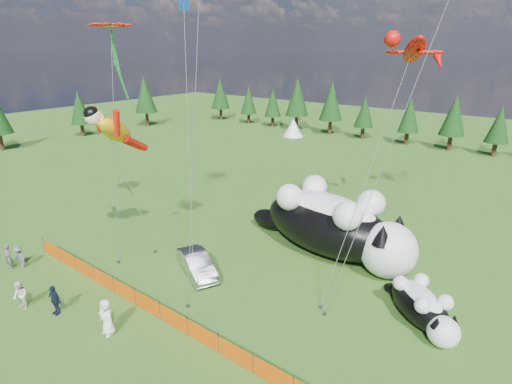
{
  "coord_description": "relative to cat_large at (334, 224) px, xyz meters",
  "views": [
    {
      "loc": [
        15.23,
        -13.68,
        13.14
      ],
      "look_at": [
        1.84,
        4.0,
        5.17
      ],
      "focal_mm": 28.0,
      "sensor_mm": 36.0,
      "label": 1
    }
  ],
  "objects": [
    {
      "name": "car",
      "position": [
        -5.44,
        -7.41,
        -1.54
      ],
      "size": [
        4.31,
        3.11,
        1.35
      ],
      "primitive_type": "imported",
      "rotation": [
        0.0,
        0.0,
        1.11
      ],
      "color": "#B7B7BC",
      "rests_on": "ground"
    },
    {
      "name": "ground",
      "position": [
        -4.74,
        -8.74,
        -2.21
      ],
      "size": [
        160.0,
        160.0,
        0.0
      ],
      "primitive_type": "plane",
      "color": "#0D3A0A",
      "rests_on": "ground"
    },
    {
      "name": "spectator_b",
      "position": [
        -10.34,
        -15.6,
        -1.4
      ],
      "size": [
        0.82,
        0.51,
        1.64
      ],
      "primitive_type": "imported",
      "rotation": [
        0.0,
        0.0,
        0.05
      ],
      "color": "white",
      "rests_on": "ground"
    },
    {
      "name": "tree_line",
      "position": [
        -4.74,
        36.26,
        1.79
      ],
      "size": [
        90.0,
        4.0,
        8.0
      ],
      "primitive_type": null,
      "color": "black",
      "rests_on": "ground"
    },
    {
      "name": "festival_tents",
      "position": [
        6.26,
        31.26,
        -0.81
      ],
      "size": [
        50.0,
        3.2,
        2.8
      ],
      "primitive_type": null,
      "color": "white",
      "rests_on": "ground"
    },
    {
      "name": "safety_fence",
      "position": [
        -4.74,
        -11.74,
        -1.71
      ],
      "size": [
        22.06,
        0.06,
        1.1
      ],
      "color": "#262626",
      "rests_on": "ground"
    },
    {
      "name": "flower_kite",
      "position": [
        -12.52,
        -6.77,
        12.13
      ],
      "size": [
        3.81,
        4.6,
        14.79
      ],
      "color": "red",
      "rests_on": "ground"
    },
    {
      "name": "gecko_kite",
      "position": [
        2.05,
        5.87,
        10.84
      ],
      "size": [
        5.77,
        15.59,
        17.48
      ],
      "color": "red",
      "rests_on": "ground"
    },
    {
      "name": "spectator_a",
      "position": [
        -15.23,
        -14.18,
        -1.35
      ],
      "size": [
        0.64,
        0.43,
        1.72
      ],
      "primitive_type": "imported",
      "rotation": [
        0.0,
        0.0,
        -0.03
      ],
      "color": "#56575B",
      "rests_on": "ground"
    },
    {
      "name": "spectator_d",
      "position": [
        -14.8,
        -13.7,
        -1.44
      ],
      "size": [
        1.03,
        0.59,
        1.54
      ],
      "primitive_type": "imported",
      "rotation": [
        0.0,
        0.0,
        0.07
      ],
      "color": "#56575B",
      "rests_on": "ground"
    },
    {
      "name": "spectator_e",
      "position": [
        -4.94,
        -13.98,
        -1.25
      ],
      "size": [
        0.98,
        0.67,
        1.93
      ],
      "primitive_type": "imported",
      "rotation": [
        0.0,
        0.0,
        -0.06
      ],
      "color": "white",
      "rests_on": "ground"
    },
    {
      "name": "cat_large",
      "position": [
        0.0,
        0.0,
        0.0
      ],
      "size": [
        12.89,
        5.71,
        4.66
      ],
      "rotation": [
        0.0,
        0.0,
        -0.13
      ],
      "color": "black",
      "rests_on": "ground"
    },
    {
      "name": "diamond_kite_a",
      "position": [
        -8.53,
        -4.39,
        12.94
      ],
      "size": [
        4.67,
        4.79,
        16.96
      ],
      "color": "blue",
      "rests_on": "ground"
    },
    {
      "name": "cat_small",
      "position": [
        6.95,
        -3.87,
        -1.25
      ],
      "size": [
        4.62,
        4.27,
        2.03
      ],
      "rotation": [
        0.0,
        0.0,
        -0.72
      ],
      "color": "black",
      "rests_on": "ground"
    },
    {
      "name": "spectator_c",
      "position": [
        -8.53,
        -14.71,
        -1.38
      ],
      "size": [
        1.02,
        0.58,
        1.67
      ],
      "primitive_type": "imported",
      "rotation": [
        0.0,
        0.0,
        0.09
      ],
      "color": "#121932",
      "rests_on": "ground"
    },
    {
      "name": "superhero_kite",
      "position": [
        -10.8,
        -8.43,
        6.27
      ],
      "size": [
        5.26,
        5.37,
        10.41
      ],
      "color": "#E8AA0C",
      "rests_on": "ground"
    }
  ]
}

